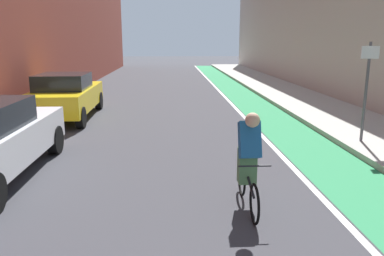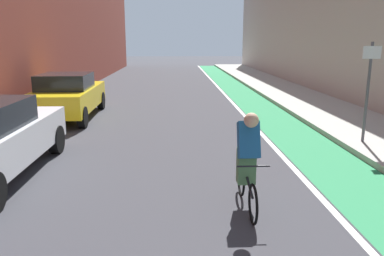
% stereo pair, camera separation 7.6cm
% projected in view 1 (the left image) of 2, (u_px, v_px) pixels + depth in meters
% --- Properties ---
extents(ground_plane, '(97.65, 97.65, 0.00)m').
position_uv_depth(ground_plane, '(167.00, 103.00, 16.42)').
color(ground_plane, '#38383D').
extents(bike_lane_paint, '(1.60, 44.39, 0.00)m').
position_uv_depth(bike_lane_paint, '(242.00, 95.00, 18.56)').
color(bike_lane_paint, '#2D8451').
rests_on(bike_lane_paint, ground).
extents(lane_divider_stripe, '(0.12, 44.39, 0.00)m').
position_uv_depth(lane_divider_stripe, '(224.00, 95.00, 18.51)').
color(lane_divider_stripe, white).
rests_on(lane_divider_stripe, ground).
extents(sidewalk_right, '(2.93, 44.39, 0.14)m').
position_uv_depth(sidewalk_right, '(288.00, 94.00, 18.66)').
color(sidewalk_right, '#A8A59E').
rests_on(sidewalk_right, ground).
extents(building_facade_right, '(2.40, 40.39, 8.71)m').
position_uv_depth(building_facade_right, '(331.00, 6.00, 19.79)').
color(building_facade_right, '#B2ADA3').
rests_on(building_facade_right, ground).
extents(parked_sedan_yellow_cab, '(1.92, 4.46, 1.53)m').
position_uv_depth(parked_sedan_yellow_cab, '(66.00, 95.00, 12.97)').
color(parked_sedan_yellow_cab, yellow).
rests_on(parked_sedan_yellow_cab, ground).
extents(cyclist_mid, '(0.48, 1.65, 1.58)m').
position_uv_depth(cyclist_mid, '(248.00, 157.00, 5.94)').
color(cyclist_mid, black).
rests_on(cyclist_mid, ground).
extents(street_sign_post, '(0.44, 0.07, 2.44)m').
position_uv_depth(street_sign_post, '(367.00, 83.00, 9.29)').
color(street_sign_post, '#4C4C51').
rests_on(street_sign_post, sidewalk_right).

